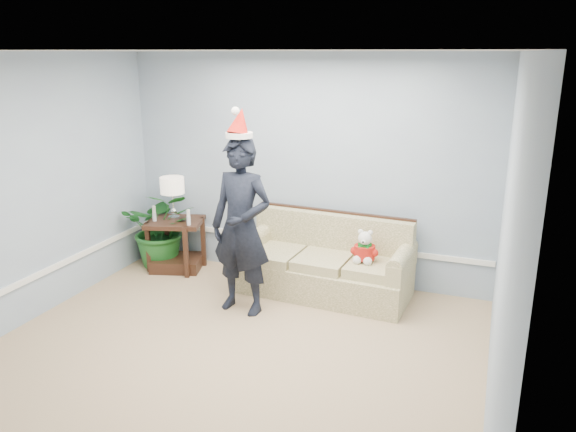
{
  "coord_description": "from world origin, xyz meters",
  "views": [
    {
      "loc": [
        2.15,
        -3.71,
        2.7
      ],
      "look_at": [
        0.15,
        1.55,
        1.04
      ],
      "focal_mm": 35.0,
      "sensor_mm": 36.0,
      "label": 1
    }
  ],
  "objects_px": {
    "side_table": "(177,250)",
    "table_lamp": "(172,187)",
    "houseplant": "(162,228)",
    "teddy_bear": "(364,250)",
    "man": "(241,227)",
    "sofa": "(326,266)"
  },
  "relations": [
    {
      "from": "table_lamp",
      "to": "houseplant",
      "type": "relative_size",
      "value": 0.52
    },
    {
      "from": "sofa",
      "to": "side_table",
      "type": "bearing_deg",
      "value": -177.35
    },
    {
      "from": "side_table",
      "to": "table_lamp",
      "type": "relative_size",
      "value": 1.51
    },
    {
      "from": "side_table",
      "to": "man",
      "type": "bearing_deg",
      "value": -30.96
    },
    {
      "from": "side_table",
      "to": "houseplant",
      "type": "xyz_separation_m",
      "value": [
        -0.23,
        0.05,
        0.26
      ]
    },
    {
      "from": "table_lamp",
      "to": "sofa",
      "type": "bearing_deg",
      "value": -2.52
    },
    {
      "from": "table_lamp",
      "to": "man",
      "type": "relative_size",
      "value": 0.28
    },
    {
      "from": "table_lamp",
      "to": "houseplant",
      "type": "bearing_deg",
      "value": -172.56
    },
    {
      "from": "sofa",
      "to": "table_lamp",
      "type": "xyz_separation_m",
      "value": [
        -2.06,
        0.09,
        0.74
      ]
    },
    {
      "from": "table_lamp",
      "to": "houseplant",
      "type": "xyz_separation_m",
      "value": [
        -0.18,
        -0.02,
        -0.55
      ]
    },
    {
      "from": "side_table",
      "to": "man",
      "type": "relative_size",
      "value": 0.43
    },
    {
      "from": "teddy_bear",
      "to": "man",
      "type": "bearing_deg",
      "value": -150.68
    },
    {
      "from": "sofa",
      "to": "teddy_bear",
      "type": "relative_size",
      "value": 5.28
    },
    {
      "from": "sofa",
      "to": "houseplant",
      "type": "height_order",
      "value": "houseplant"
    },
    {
      "from": "sofa",
      "to": "houseplant",
      "type": "relative_size",
      "value": 1.93
    },
    {
      "from": "houseplant",
      "to": "teddy_bear",
      "type": "xyz_separation_m",
      "value": [
        2.7,
        -0.17,
        0.1
      ]
    },
    {
      "from": "houseplant",
      "to": "teddy_bear",
      "type": "relative_size",
      "value": 2.74
    },
    {
      "from": "man",
      "to": "teddy_bear",
      "type": "distance_m",
      "value": 1.38
    },
    {
      "from": "side_table",
      "to": "houseplant",
      "type": "bearing_deg",
      "value": 168.49
    },
    {
      "from": "houseplant",
      "to": "side_table",
      "type": "bearing_deg",
      "value": -11.51
    },
    {
      "from": "houseplant",
      "to": "teddy_bear",
      "type": "distance_m",
      "value": 2.71
    },
    {
      "from": "side_table",
      "to": "teddy_bear",
      "type": "relative_size",
      "value": 2.17
    }
  ]
}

